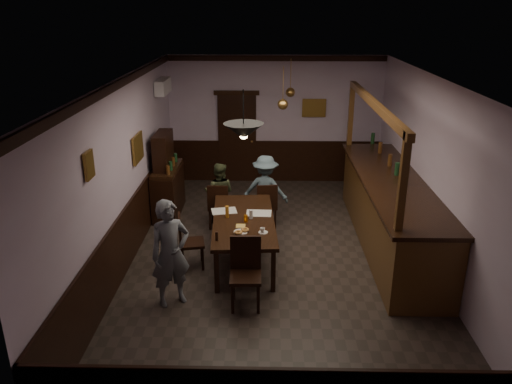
{
  "coord_description": "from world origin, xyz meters",
  "views": [
    {
      "loc": [
        -0.2,
        -7.6,
        4.07
      ],
      "look_at": [
        -0.37,
        0.12,
        1.15
      ],
      "focal_mm": 35.0,
      "sensor_mm": 36.0,
      "label": 1
    }
  ],
  "objects_px": {
    "chair_far_left": "(219,204)",
    "chair_far_right": "(266,204)",
    "dining_table": "(244,222)",
    "pendant_brass_far": "(290,92)",
    "chair_side": "(187,239)",
    "sideboard": "(167,182)",
    "pendant_brass_mid": "(283,104)",
    "chair_near": "(246,269)",
    "pendant_iron": "(244,131)",
    "person_seated_left": "(219,193)",
    "coffee_cup": "(262,230)",
    "soda_can": "(246,218)",
    "person_seated_right": "(265,189)",
    "person_standing": "(170,253)",
    "bar_counter": "(390,210)"
  },
  "relations": [
    {
      "from": "pendant_iron",
      "to": "chair_side",
      "type": "bearing_deg",
      "value": 151.0
    },
    {
      "from": "sideboard",
      "to": "soda_can",
      "type": "bearing_deg",
      "value": -50.98
    },
    {
      "from": "sideboard",
      "to": "pendant_brass_mid",
      "type": "distance_m",
      "value": 2.82
    },
    {
      "from": "person_seated_right",
      "to": "pendant_brass_mid",
      "type": "distance_m",
      "value": 1.67
    },
    {
      "from": "chair_side",
      "to": "sideboard",
      "type": "relative_size",
      "value": 0.54
    },
    {
      "from": "bar_counter",
      "to": "sideboard",
      "type": "bearing_deg",
      "value": 162.69
    },
    {
      "from": "chair_side",
      "to": "person_seated_left",
      "type": "distance_m",
      "value": 1.83
    },
    {
      "from": "dining_table",
      "to": "person_standing",
      "type": "relative_size",
      "value": 1.43
    },
    {
      "from": "chair_far_right",
      "to": "person_seated_left",
      "type": "height_order",
      "value": "person_seated_left"
    },
    {
      "from": "dining_table",
      "to": "pendant_brass_mid",
      "type": "distance_m",
      "value": 2.53
    },
    {
      "from": "chair_far_right",
      "to": "person_seated_left",
      "type": "bearing_deg",
      "value": -21.65
    },
    {
      "from": "dining_table",
      "to": "chair_near",
      "type": "relative_size",
      "value": 2.22
    },
    {
      "from": "sideboard",
      "to": "bar_counter",
      "type": "xyz_separation_m",
      "value": [
        4.2,
        -1.31,
        -0.03
      ]
    },
    {
      "from": "chair_side",
      "to": "soda_can",
      "type": "distance_m",
      "value": 1.01
    },
    {
      "from": "dining_table",
      "to": "pendant_iron",
      "type": "relative_size",
      "value": 3.29
    },
    {
      "from": "chair_near",
      "to": "bar_counter",
      "type": "xyz_separation_m",
      "value": [
        2.48,
        1.96,
        0.1
      ]
    },
    {
      "from": "chair_far_right",
      "to": "chair_side",
      "type": "height_order",
      "value": "chair_side"
    },
    {
      "from": "person_standing",
      "to": "sideboard",
      "type": "bearing_deg",
      "value": 70.81
    },
    {
      "from": "dining_table",
      "to": "pendant_brass_far",
      "type": "xyz_separation_m",
      "value": [
        0.87,
        3.2,
        1.61
      ]
    },
    {
      "from": "sideboard",
      "to": "pendant_brass_mid",
      "type": "relative_size",
      "value": 2.1
    },
    {
      "from": "dining_table",
      "to": "pendant_brass_far",
      "type": "bearing_deg",
      "value": 74.81
    },
    {
      "from": "dining_table",
      "to": "chair_far_right",
      "type": "distance_m",
      "value": 1.37
    },
    {
      "from": "dining_table",
      "to": "coffee_cup",
      "type": "xyz_separation_m",
      "value": [
        0.32,
        -0.54,
        0.11
      ]
    },
    {
      "from": "dining_table",
      "to": "sideboard",
      "type": "relative_size",
      "value": 1.33
    },
    {
      "from": "chair_near",
      "to": "person_seated_right",
      "type": "distance_m",
      "value": 2.9
    },
    {
      "from": "coffee_cup",
      "to": "soda_can",
      "type": "bearing_deg",
      "value": 119.61
    },
    {
      "from": "person_standing",
      "to": "bar_counter",
      "type": "height_order",
      "value": "bar_counter"
    },
    {
      "from": "person_standing",
      "to": "person_seated_left",
      "type": "xyz_separation_m",
      "value": [
        0.42,
        2.83,
        -0.18
      ]
    },
    {
      "from": "chair_side",
      "to": "person_standing",
      "type": "bearing_deg",
      "value": 166.07
    },
    {
      "from": "chair_side",
      "to": "pendant_brass_far",
      "type": "bearing_deg",
      "value": -37.8
    },
    {
      "from": "chair_near",
      "to": "sideboard",
      "type": "height_order",
      "value": "sideboard"
    },
    {
      "from": "person_seated_right",
      "to": "sideboard",
      "type": "relative_size",
      "value": 0.8
    },
    {
      "from": "dining_table",
      "to": "person_seated_right",
      "type": "distance_m",
      "value": 1.61
    },
    {
      "from": "chair_far_left",
      "to": "chair_far_right",
      "type": "distance_m",
      "value": 0.91
    },
    {
      "from": "chair_far_right",
      "to": "chair_side",
      "type": "bearing_deg",
      "value": 42.27
    },
    {
      "from": "chair_far_right",
      "to": "soda_can",
      "type": "bearing_deg",
      "value": 68.33
    },
    {
      "from": "person_seated_right",
      "to": "pendant_iron",
      "type": "xyz_separation_m",
      "value": [
        -0.3,
        -2.37,
        1.74
      ]
    },
    {
      "from": "person_seated_left",
      "to": "coffee_cup",
      "type": "distance_m",
      "value": 2.24
    },
    {
      "from": "chair_far_right",
      "to": "pendant_iron",
      "type": "distance_m",
      "value": 2.87
    },
    {
      "from": "person_seated_right",
      "to": "pendant_iron",
      "type": "relative_size",
      "value": 1.99
    },
    {
      "from": "chair_near",
      "to": "person_seated_right",
      "type": "xyz_separation_m",
      "value": [
        0.27,
        2.89,
        0.13
      ]
    },
    {
      "from": "dining_table",
      "to": "pendant_iron",
      "type": "xyz_separation_m",
      "value": [
        0.05,
        -0.8,
        1.74
      ]
    },
    {
      "from": "sideboard",
      "to": "pendant_iron",
      "type": "height_order",
      "value": "pendant_iron"
    },
    {
      "from": "pendant_iron",
      "to": "person_seated_right",
      "type": "bearing_deg",
      "value": 82.73
    },
    {
      "from": "chair_near",
      "to": "pendant_iron",
      "type": "bearing_deg",
      "value": 92.47
    },
    {
      "from": "person_seated_left",
      "to": "dining_table",
      "type": "bearing_deg",
      "value": 117.6
    },
    {
      "from": "pendant_iron",
      "to": "bar_counter",
      "type": "bearing_deg",
      "value": 29.98
    },
    {
      "from": "coffee_cup",
      "to": "pendant_brass_far",
      "type": "xyz_separation_m",
      "value": [
        0.55,
        3.74,
        1.5
      ]
    },
    {
      "from": "chair_near",
      "to": "person_seated_left",
      "type": "xyz_separation_m",
      "value": [
        -0.63,
        2.83,
        0.06
      ]
    },
    {
      "from": "coffee_cup",
      "to": "soda_can",
      "type": "xyz_separation_m",
      "value": [
        -0.27,
        0.42,
        0.01
      ]
    }
  ]
}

